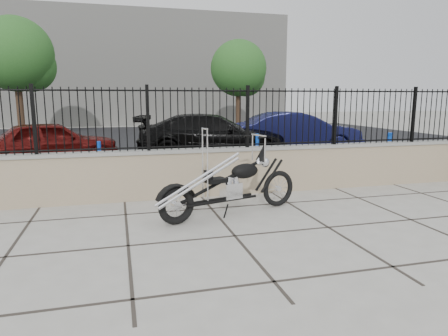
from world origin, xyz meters
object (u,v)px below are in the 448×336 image
(chopper_motorcycle, at_px, (229,171))
(car_red, at_px, (52,142))
(car_black, at_px, (213,136))
(car_blue, at_px, (296,133))

(chopper_motorcycle, height_order, car_red, chopper_motorcycle)
(car_red, xyz_separation_m, car_black, (4.94, 0.02, 0.07))
(car_blue, bearing_deg, chopper_motorcycle, 152.48)
(car_red, bearing_deg, chopper_motorcycle, -165.21)
(car_red, height_order, car_blue, car_blue)
(chopper_motorcycle, height_order, car_black, chopper_motorcycle)
(car_red, height_order, car_black, car_black)
(car_red, xyz_separation_m, car_blue, (8.04, 0.22, 0.09))
(chopper_motorcycle, bearing_deg, car_red, 103.04)
(car_blue, bearing_deg, car_black, 99.19)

